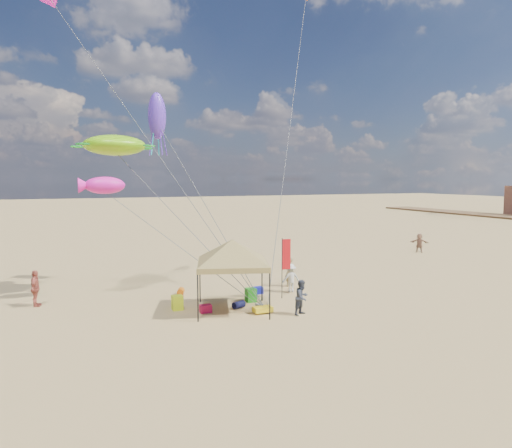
# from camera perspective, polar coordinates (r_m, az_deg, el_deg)

# --- Properties ---
(ground) EXTENTS (280.00, 280.00, 0.00)m
(ground) POSITION_cam_1_polar(r_m,az_deg,el_deg) (21.53, 3.19, -11.40)
(ground) COLOR tan
(ground) RESTS_ON ground
(canopy_tent) EXTENTS (6.20, 6.20, 4.01)m
(canopy_tent) POSITION_cam_1_polar(r_m,az_deg,el_deg) (21.43, -3.04, -2.33)
(canopy_tent) COLOR black
(canopy_tent) RESTS_ON ground
(feather_flag) EXTENTS (0.50, 0.08, 3.25)m
(feather_flag) POSITION_cam_1_polar(r_m,az_deg,el_deg) (23.87, 3.73, -4.37)
(feather_flag) COLOR black
(feather_flag) RESTS_ON ground
(cooler_red) EXTENTS (0.54, 0.38, 0.38)m
(cooler_red) POSITION_cam_1_polar(r_m,az_deg,el_deg) (21.84, -6.43, -10.65)
(cooler_red) COLOR #B50E3A
(cooler_red) RESTS_ON ground
(cooler_blue) EXTENTS (0.54, 0.38, 0.38)m
(cooler_blue) POSITION_cam_1_polar(r_m,az_deg,el_deg) (25.11, 0.22, -8.44)
(cooler_blue) COLOR #121697
(cooler_blue) RESTS_ON ground
(bag_navy) EXTENTS (0.69, 0.54, 0.36)m
(bag_navy) POSITION_cam_1_polar(r_m,az_deg,el_deg) (22.40, -2.21, -10.23)
(bag_navy) COLOR black
(bag_navy) RESTS_ON ground
(bag_orange) EXTENTS (0.54, 0.69, 0.36)m
(bag_orange) POSITION_cam_1_polar(r_m,az_deg,el_deg) (25.26, -9.56, -8.46)
(bag_orange) COLOR #CC5D0B
(bag_orange) RESTS_ON ground
(chair_green) EXTENTS (0.50, 0.50, 0.70)m
(chair_green) POSITION_cam_1_polar(r_m,az_deg,el_deg) (23.53, -0.67, -9.02)
(chair_green) COLOR #21991B
(chair_green) RESTS_ON ground
(chair_yellow) EXTENTS (0.50, 0.50, 0.70)m
(chair_yellow) POSITION_cam_1_polar(r_m,az_deg,el_deg) (22.45, -9.99, -9.83)
(chair_yellow) COLOR #DDFF1C
(chair_yellow) RESTS_ON ground
(crate_grey) EXTENTS (0.34, 0.30, 0.28)m
(crate_grey) POSITION_cam_1_polar(r_m,az_deg,el_deg) (22.19, 0.46, -10.49)
(crate_grey) COLOR slate
(crate_grey) RESTS_ON ground
(beach_cart) EXTENTS (0.90, 0.50, 0.24)m
(beach_cart) POSITION_cam_1_polar(r_m,az_deg,el_deg) (21.60, 0.86, -10.78)
(beach_cart) COLOR yellow
(beach_cart) RESTS_ON ground
(person_near_a) EXTENTS (0.65, 0.44, 1.76)m
(person_near_a) POSITION_cam_1_polar(r_m,az_deg,el_deg) (26.74, 4.29, -6.07)
(person_near_a) COLOR #9E875A
(person_near_a) RESTS_ON ground
(person_near_b) EXTENTS (1.00, 0.91, 1.65)m
(person_near_b) POSITION_cam_1_polar(r_m,az_deg,el_deg) (21.34, 5.87, -9.26)
(person_near_b) COLOR #373D4B
(person_near_b) RESTS_ON ground
(person_near_c) EXTENTS (1.08, 0.68, 1.60)m
(person_near_c) POSITION_cam_1_polar(r_m,az_deg,el_deg) (25.44, 4.45, -6.87)
(person_near_c) COLOR silver
(person_near_c) RESTS_ON ground
(person_far_a) EXTENTS (0.65, 1.14, 1.84)m
(person_far_a) POSITION_cam_1_polar(r_m,az_deg,el_deg) (25.06, -26.27, -7.36)
(person_far_a) COLOR #B55645
(person_far_a) RESTS_ON ground
(person_far_c) EXTENTS (1.45, 1.43, 1.67)m
(person_far_c) POSITION_cam_1_polar(r_m,az_deg,el_deg) (41.47, 20.08, -2.25)
(person_far_c) COLOR #AD7B5C
(person_far_c) RESTS_ON ground
(turtle_kite) EXTENTS (4.03, 3.71, 1.08)m
(turtle_kite) POSITION_cam_1_polar(r_m,az_deg,el_deg) (25.20, -17.54, 9.53)
(turtle_kite) COLOR #79CE0D
(turtle_kite) RESTS_ON ground
(fish_kite) EXTENTS (2.14, 1.31, 0.89)m
(fish_kite) POSITION_cam_1_polar(r_m,az_deg,el_deg) (24.14, -18.67, 4.68)
(fish_kite) COLOR #FF1DB2
(fish_kite) RESTS_ON ground
(squid_kite) EXTENTS (1.27, 1.27, 2.73)m
(squid_kite) POSITION_cam_1_polar(r_m,az_deg,el_deg) (27.73, -12.49, 13.28)
(squid_kite) COLOR #6333D4
(squid_kite) RESTS_ON ground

